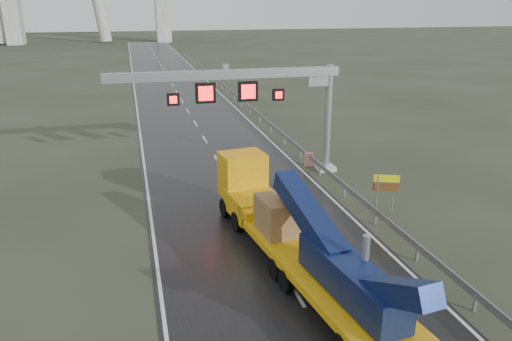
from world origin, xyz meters
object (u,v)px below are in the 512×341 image
object	(u,v)px
exit_sign_pair	(386,187)
sign_gantry	(259,92)
heavy_haul_truck	(293,232)
striped_barrier	(309,159)

from	to	relation	value
exit_sign_pair	sign_gantry	bearing A→B (deg)	143.50
heavy_haul_truck	striped_barrier	bearing A→B (deg)	59.48
sign_gantry	striped_barrier	distance (m)	6.58
sign_gantry	striped_barrier	bearing A→B (deg)	15.59
sign_gantry	striped_barrier	world-z (taller)	sign_gantry
heavy_haul_truck	striped_barrier	xyz separation A→B (m)	(5.50, 13.06, -1.11)
sign_gantry	heavy_haul_truck	bearing A→B (deg)	-97.29
striped_barrier	sign_gantry	bearing A→B (deg)	-140.13
heavy_haul_truck	exit_sign_pair	size ratio (longest dim) A/B	7.51
striped_barrier	heavy_haul_truck	bearing A→B (deg)	-88.53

